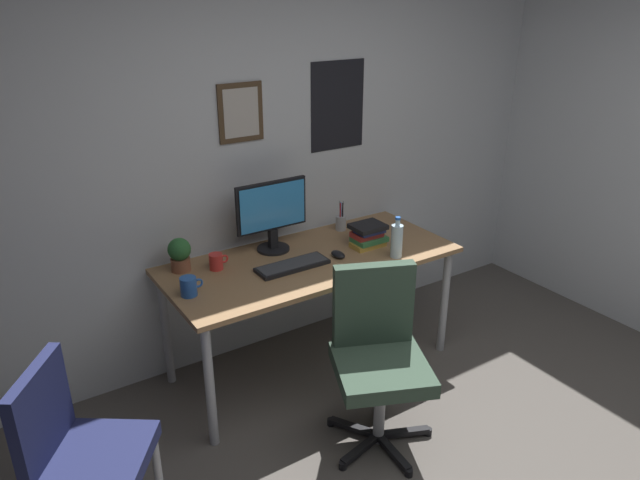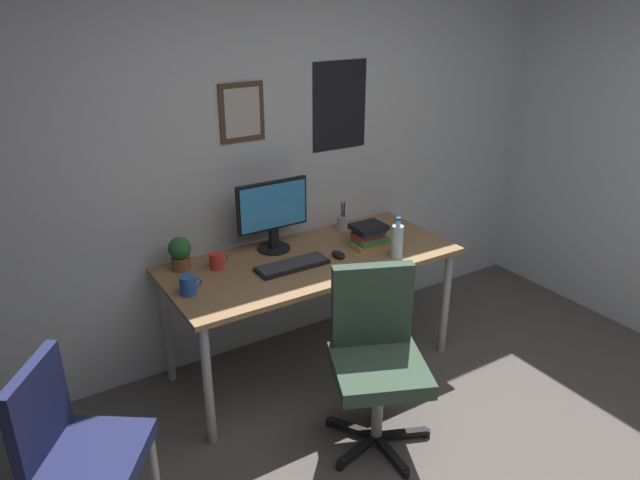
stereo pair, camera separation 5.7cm
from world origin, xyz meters
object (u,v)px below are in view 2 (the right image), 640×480
object	(u,v)px
side_chair	(74,444)
monitor	(273,213)
keyboard	(292,265)
coffee_mug_far	(188,285)
computer_mouse	(338,255)
pen_cup	(342,222)
water_bottle	(397,241)
potted_plant	(180,252)
book_stack_left	(369,235)
coffee_mug_near	(217,261)
office_chair	(376,350)

from	to	relation	value
side_chair	monitor	bearing A→B (deg)	30.61
keyboard	coffee_mug_far	bearing A→B (deg)	179.53
computer_mouse	pen_cup	bearing A→B (deg)	53.01
water_bottle	computer_mouse	bearing A→B (deg)	148.34
keyboard	coffee_mug_far	xyz separation A→B (m)	(-0.62, 0.01, 0.04)
side_chair	potted_plant	distance (m)	1.21
monitor	book_stack_left	world-z (taller)	monitor
monitor	coffee_mug_near	xyz separation A→B (m)	(-0.40, -0.06, -0.19)
computer_mouse	potted_plant	xyz separation A→B (m)	(-0.85, 0.34, 0.09)
side_chair	coffee_mug_far	world-z (taller)	side_chair
office_chair	monitor	world-z (taller)	monitor
coffee_mug_near	water_bottle	bearing A→B (deg)	-23.81
water_bottle	pen_cup	size ratio (longest dim) A/B	1.26
potted_plant	book_stack_left	size ratio (longest dim) A/B	0.89
keyboard	potted_plant	size ratio (longest dim) A/B	2.21
monitor	potted_plant	world-z (taller)	monitor
monitor	computer_mouse	distance (m)	0.47
side_chair	coffee_mug_near	xyz separation A→B (m)	(0.97, 0.74, 0.30)
monitor	coffee_mug_far	distance (m)	0.73
coffee_mug_near	book_stack_left	distance (m)	0.95
office_chair	water_bottle	size ratio (longest dim) A/B	3.76
office_chair	side_chair	world-z (taller)	office_chair
side_chair	keyboard	xyz separation A→B (m)	(1.34, 0.53, 0.27)
keyboard	coffee_mug_near	world-z (taller)	coffee_mug_near
keyboard	computer_mouse	world-z (taller)	computer_mouse
coffee_mug_near	pen_cup	bearing A→B (deg)	6.31
office_chair	keyboard	world-z (taller)	office_chair
office_chair	side_chair	bearing A→B (deg)	174.75
monitor	pen_cup	world-z (taller)	monitor
side_chair	coffee_mug_far	bearing A→B (deg)	36.54
monitor	coffee_mug_far	bearing A→B (deg)	-156.89
side_chair	computer_mouse	size ratio (longest dim) A/B	7.95
pen_cup	potted_plant	bearing A→B (deg)	-179.55
computer_mouse	pen_cup	world-z (taller)	pen_cup
monitor	water_bottle	distance (m)	0.76
side_chair	book_stack_left	xyz separation A→B (m)	(1.89, 0.54, 0.33)
office_chair	pen_cup	size ratio (longest dim) A/B	4.75
coffee_mug_near	coffee_mug_far	world-z (taller)	coffee_mug_far
side_chair	coffee_mug_far	xyz separation A→B (m)	(0.72, 0.53, 0.31)
side_chair	book_stack_left	bearing A→B (deg)	15.87
pen_cup	coffee_mug_near	bearing A→B (deg)	-173.69
computer_mouse	book_stack_left	distance (m)	0.26
pen_cup	computer_mouse	bearing A→B (deg)	-126.99
side_chair	keyboard	size ratio (longest dim) A/B	2.03
coffee_mug_near	computer_mouse	bearing A→B (deg)	-20.02
keyboard	coffee_mug_near	distance (m)	0.43
potted_plant	pen_cup	world-z (taller)	pen_cup
monitor	computer_mouse	xyz separation A→B (m)	(0.27, -0.31, -0.22)
coffee_mug_far	book_stack_left	size ratio (longest dim) A/B	0.57
office_chair	coffee_mug_far	xyz separation A→B (m)	(-0.73, 0.66, 0.28)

